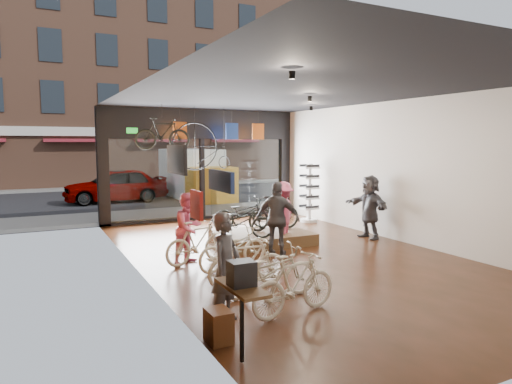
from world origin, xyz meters
TOP-DOWN VIEW (x-y plane):
  - ground_plane at (0.00, 0.00)m, footprint 7.00×12.00m
  - ceiling at (0.00, 0.00)m, footprint 7.00×12.00m
  - wall_left at (-3.52, 0.00)m, footprint 0.04×12.00m
  - wall_right at (3.52, 0.00)m, footprint 0.04×12.00m
  - storefront at (0.00, 6.00)m, footprint 7.00×0.26m
  - exit_sign at (-2.40, 5.88)m, footprint 0.35×0.06m
  - street_road at (0.00, 15.00)m, footprint 30.00×18.00m
  - sidewalk_near at (0.00, 7.20)m, footprint 30.00×2.40m
  - sidewalk_far at (0.00, 19.00)m, footprint 30.00×2.00m
  - opposite_building at (0.00, 21.50)m, footprint 26.00×5.00m
  - street_car at (-1.93, 12.00)m, footprint 4.49×1.81m
  - box_truck at (1.59, 11.00)m, footprint 1.99×5.98m
  - floor_bike_1 at (-1.86, -3.21)m, footprint 1.66×0.69m
  - floor_bike_2 at (-1.83, -2.34)m, footprint 1.80×0.86m
  - floor_bike_3 at (-1.92, -1.67)m, footprint 1.57×0.55m
  - floor_bike_4 at (-1.68, -0.45)m, footprint 1.81×0.97m
  - floor_bike_5 at (-2.19, 0.30)m, footprint 1.66×0.78m
  - display_platform at (0.03, 1.48)m, footprint 2.40×1.80m
  - display_bike_left at (-0.80, 1.05)m, footprint 1.68×1.26m
  - display_bike_mid at (0.46, 1.61)m, footprint 1.59×0.51m
  - display_bike_right at (-0.25, 2.08)m, footprint 1.72×0.70m
  - customer_0 at (-2.91, -2.99)m, footprint 0.72×0.68m
  - customer_1 at (-2.34, 0.45)m, footprint 0.96×0.90m
  - customer_2 at (-0.29, 0.10)m, footprint 1.06×1.02m
  - customer_3 at (0.45, 1.14)m, footprint 1.22×1.14m
  - customer_5 at (3.00, 0.73)m, footprint 0.54×1.65m
  - sunglasses_rack at (2.95, 3.69)m, footprint 0.58×0.48m
  - wall_merch at (-3.38, -3.50)m, footprint 0.40×2.40m
  - penny_farthing at (-0.38, 4.71)m, footprint 1.89×0.06m
  - hung_bike at (-1.86, 4.20)m, footprint 1.64×0.83m
  - jersey_left at (-1.02, 5.20)m, footprint 0.45×0.03m
  - jersey_mid at (0.80, 5.20)m, footprint 0.45×0.03m
  - jersey_right at (1.80, 5.20)m, footprint 0.45×0.03m

SIDE VIEW (x-z plane):
  - ground_plane at x=0.00m, z-range -0.04..0.00m
  - street_road at x=0.00m, z-range -0.02..0.00m
  - sidewalk_near at x=0.00m, z-range 0.00..0.12m
  - sidewalk_far at x=0.00m, z-range 0.00..0.12m
  - display_platform at x=0.03m, z-range 0.00..0.30m
  - floor_bike_4 at x=-1.68m, z-range 0.00..0.90m
  - floor_bike_2 at x=-1.83m, z-range 0.00..0.91m
  - floor_bike_3 at x=-1.92m, z-range 0.00..0.92m
  - floor_bike_5 at x=-2.19m, z-range 0.00..0.96m
  - floor_bike_1 at x=-1.86m, z-range 0.00..0.97m
  - display_bike_left at x=-0.80m, z-range 0.30..1.14m
  - display_bike_right at x=-0.25m, z-range 0.30..1.18m
  - street_car at x=-1.93m, z-range 0.00..1.53m
  - display_bike_mid at x=0.46m, z-range 0.30..1.25m
  - customer_1 at x=-2.34m, z-range 0.00..1.57m
  - customer_0 at x=-2.91m, z-range 0.00..1.65m
  - customer_3 at x=0.45m, z-range 0.00..1.66m
  - customer_2 at x=-0.29m, z-range 0.00..1.77m
  - customer_5 at x=3.00m, z-range 0.00..1.77m
  - sunglasses_rack at x=2.95m, z-range 0.00..1.97m
  - box_truck at x=1.59m, z-range 0.00..2.35m
  - wall_merch at x=-3.38m, z-range 0.00..2.60m
  - wall_left at x=-3.52m, z-range 0.00..3.80m
  - wall_right at x=3.52m, z-range 0.00..3.80m
  - storefront at x=0.00m, z-range 0.00..3.80m
  - penny_farthing at x=-0.38m, z-range 1.74..3.26m
  - hung_bike at x=-1.86m, z-range 2.45..3.40m
  - exit_sign at x=-2.40m, z-range 2.96..3.14m
  - jersey_left at x=-1.02m, z-range 2.77..3.32m
  - jersey_mid at x=0.80m, z-range 2.77..3.32m
  - jersey_right at x=1.80m, z-range 2.77..3.32m
  - ceiling at x=0.00m, z-range 3.80..3.84m
  - opposite_building at x=0.00m, z-range 0.00..14.00m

